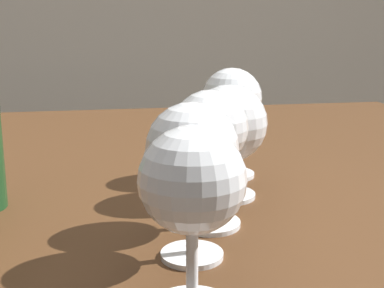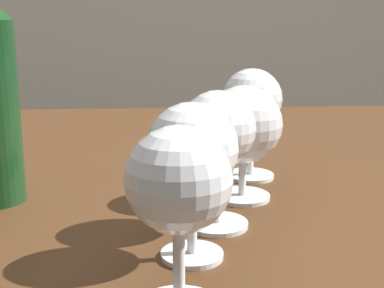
{
  "view_description": "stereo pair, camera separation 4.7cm",
  "coord_description": "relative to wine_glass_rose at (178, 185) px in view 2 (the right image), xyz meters",
  "views": [
    {
      "loc": [
        0.02,
        -0.74,
        0.94
      ],
      "look_at": [
        0.1,
        -0.29,
        0.83
      ],
      "focal_mm": 51.47,
      "sensor_mm": 36.0,
      "label": 1
    },
    {
      "loc": [
        0.07,
        -0.74,
        0.94
      ],
      "look_at": [
        0.1,
        -0.29,
        0.83
      ],
      "focal_mm": 51.47,
      "sensor_mm": 36.0,
      "label": 2
    }
  ],
  "objects": [
    {
      "name": "dining_table",
      "position": [
        -0.08,
        0.38,
        -0.18
      ],
      "size": [
        1.37,
        0.99,
        0.73
      ],
      "color": "#472B16",
      "rests_on": "ground_plane"
    },
    {
      "name": "wine_glass_rose",
      "position": [
        0.0,
        0.0,
        0.0
      ],
      "size": [
        0.08,
        0.08,
        0.14
      ],
      "color": "white",
      "rests_on": "dining_table"
    },
    {
      "name": "wine_glass_merlot",
      "position": [
        0.02,
        0.09,
        -0.0
      ],
      "size": [
        0.08,
        0.08,
        0.14
      ],
      "color": "white",
      "rests_on": "dining_table"
    },
    {
      "name": "wine_glass_pinot",
      "position": [
        0.05,
        0.16,
        0.0
      ],
      "size": [
        0.08,
        0.08,
        0.14
      ],
      "color": "white",
      "rests_on": "dining_table"
    },
    {
      "name": "wine_glass_cabernet",
      "position": [
        0.08,
        0.25,
        -0.01
      ],
      "size": [
        0.09,
        0.09,
        0.14
      ],
      "color": "white",
      "rests_on": "dining_table"
    },
    {
      "name": "wine_glass_amber",
      "position": [
        0.11,
        0.33,
        0.0
      ],
      "size": [
        0.08,
        0.08,
        0.15
      ],
      "color": "white",
      "rests_on": "dining_table"
    }
  ]
}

